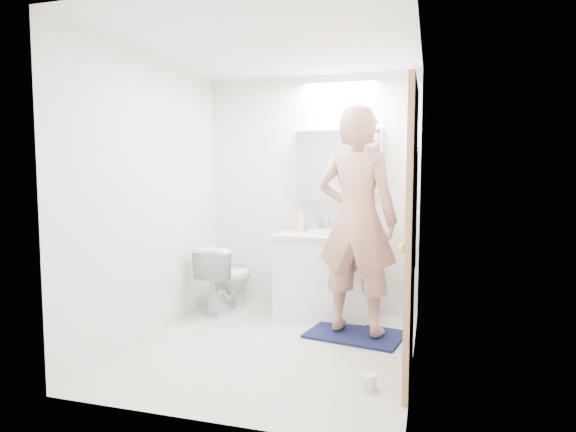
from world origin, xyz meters
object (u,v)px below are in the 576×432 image
at_px(toothbrush_cup, 345,227).
at_px(toilet_paper_roll, 368,381).
at_px(medicine_cabinet, 338,164).
at_px(person, 357,220).
at_px(vanity_cabinet, 324,277).
at_px(toilet, 226,278).
at_px(soap_bottle_b, 316,222).
at_px(soap_bottle_a, 301,219).

relative_size(toothbrush_cup, toilet_paper_roll, 0.99).
bearing_deg(medicine_cabinet, person, -67.28).
height_order(vanity_cabinet, toilet, vanity_cabinet).
height_order(toilet, toothbrush_cup, toothbrush_cup).
xyz_separation_m(vanity_cabinet, toothbrush_cup, (0.18, 0.16, 0.48)).
height_order(vanity_cabinet, toothbrush_cup, toothbrush_cup).
bearing_deg(medicine_cabinet, soap_bottle_b, -172.21).
distance_m(medicine_cabinet, toothbrush_cup, 0.64).
bearing_deg(medicine_cabinet, vanity_cabinet, -112.32).
bearing_deg(toilet, toothbrush_cup, -158.57).
xyz_separation_m(toilet, toilet_paper_roll, (1.62, -1.42, -0.29)).
bearing_deg(toilet_paper_roll, soap_bottle_a, 118.40).
bearing_deg(toothbrush_cup, person, -72.40).
relative_size(toilet, soap_bottle_a, 2.78).
height_order(soap_bottle_a, soap_bottle_b, soap_bottle_a).
bearing_deg(soap_bottle_a, soap_bottle_b, 11.17).
bearing_deg(person, soap_bottle_b, -42.15).
bearing_deg(soap_bottle_b, person, -52.93).
bearing_deg(toilet_paper_roll, toilet, 138.89).
relative_size(medicine_cabinet, soap_bottle_a, 3.56).
height_order(toothbrush_cup, toilet_paper_roll, toothbrush_cup).
bearing_deg(medicine_cabinet, toilet_paper_roll, -72.84).
xyz_separation_m(person, soap_bottle_a, (-0.67, 0.66, -0.07)).
height_order(toilet, toilet_paper_roll, toilet).
bearing_deg(person, toilet_paper_roll, 113.82).
bearing_deg(toilet, toilet_paper_roll, 147.12).
xyz_separation_m(medicine_cabinet, person, (0.30, -0.72, -0.49)).
distance_m(toilet, toilet_paper_roll, 2.17).
bearing_deg(medicine_cabinet, toothbrush_cup, -29.39).
bearing_deg(soap_bottle_b, vanity_cabinet, -53.53).
bearing_deg(soap_bottle_b, soap_bottle_a, -168.83).
distance_m(medicine_cabinet, person, 0.92).
bearing_deg(toilet, soap_bottle_b, -152.93).
bearing_deg(soap_bottle_a, toilet, -159.60).
height_order(person, soap_bottle_b, person).
height_order(soap_bottle_a, toilet_paper_roll, soap_bottle_a).
xyz_separation_m(medicine_cabinet, toothbrush_cup, (0.09, -0.05, -0.63)).
bearing_deg(toothbrush_cup, toilet_paper_roll, -75.14).
distance_m(medicine_cabinet, soap_bottle_a, 0.67).
distance_m(soap_bottle_b, toothbrush_cup, 0.31).
relative_size(toilet, toilet_paper_roll, 6.25).
distance_m(toothbrush_cup, toilet_paper_roll, 1.93).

